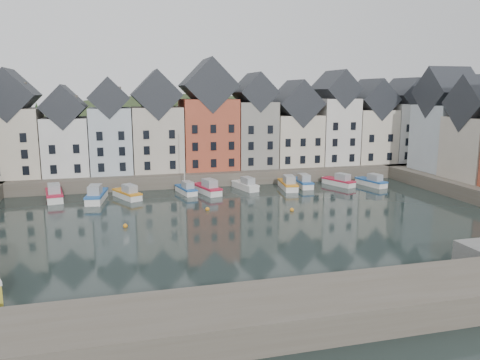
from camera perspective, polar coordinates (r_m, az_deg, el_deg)
name	(u,v)px	position (r m, az deg, el deg)	size (l,w,h in m)	color
ground	(257,226)	(51.58, 2.08, -5.58)	(260.00, 260.00, 0.00)	black
far_quay	(206,172)	(79.85, -4.13, 0.98)	(90.00, 16.00, 2.00)	#534B40
near_wall	(202,322)	(29.07, -4.60, -16.93)	(50.00, 6.00, 2.00)	#534B40
hillside	(187,234)	(109.30, -6.52, -6.61)	(153.60, 70.40, 64.00)	#27341A
far_terrace	(227,126)	(77.61, -1.59, 6.59)	(72.37, 8.16, 17.78)	beige
mooring_buoys	(212,215)	(55.60, -3.47, -4.22)	(20.50, 5.50, 0.50)	orange
boat_a	(54,194)	(68.30, -21.71, -1.63)	(3.07, 6.87, 2.55)	silver
boat_b	(96,196)	(65.54, -17.10, -1.83)	(2.97, 6.89, 2.56)	silver
boat_c	(128,194)	(66.12, -13.54, -1.64)	(4.05, 6.01, 2.22)	silver
boat_d	(186,189)	(67.81, -6.56, -1.10)	(2.71, 5.58, 10.23)	silver
boat_e	(207,189)	(67.60, -3.99, -1.04)	(3.54, 6.55, 2.40)	silver
boat_f	(246,185)	(70.20, 0.69, -0.64)	(3.09, 5.88, 2.16)	silver
boat_g	(288,184)	(70.85, 5.87, -0.53)	(2.75, 6.42, 2.39)	silver
boat_h	(303,182)	(72.88, 7.63, -0.28)	(2.17, 6.01, 2.27)	silver
boat_i	(339,181)	(74.77, 12.02, -0.17)	(3.65, 5.92, 2.18)	silver
boat_j	(372,182)	(75.69, 15.76, -0.21)	(2.90, 5.88, 2.17)	silver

